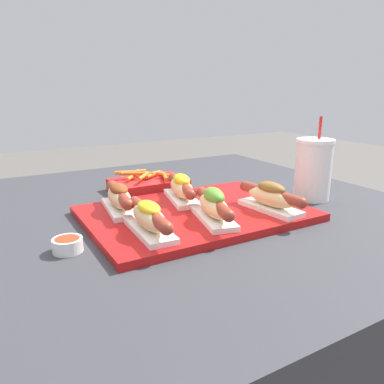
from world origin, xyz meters
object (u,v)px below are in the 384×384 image
object	(u,v)px
hot_dog_3	(119,198)
fries_basket	(148,184)
drink_cup	(313,169)
hot_dog_1	(214,206)
hot_dog_0	(149,218)
hot_dog_4	(182,188)
sauce_bowl	(68,244)
hot_dog_2	(271,197)
serving_tray	(196,213)

from	to	relation	value
hot_dog_3	fries_basket	xyz separation A→B (m)	(0.16, 0.20, -0.03)
drink_cup	hot_dog_1	bearing A→B (deg)	-171.50
hot_dog_0	hot_dog_4	bearing A→B (deg)	45.39
hot_dog_1	fries_basket	size ratio (longest dim) A/B	0.92
drink_cup	sauce_bowl	bearing A→B (deg)	-178.32
hot_dog_3	fries_basket	size ratio (longest dim) A/B	0.94
sauce_bowl	fries_basket	world-z (taller)	fries_basket
hot_dog_1	hot_dog_4	world-z (taller)	hot_dog_1
drink_cup	fries_basket	world-z (taller)	drink_cup
hot_dog_2	fries_basket	distance (m)	0.41
hot_dog_2	serving_tray	bearing A→B (deg)	149.25
hot_dog_4	drink_cup	world-z (taller)	drink_cup
fries_basket	serving_tray	bearing A→B (deg)	-89.29
serving_tray	hot_dog_4	bearing A→B (deg)	85.59
serving_tray	hot_dog_1	distance (m)	0.09
hot_dog_1	sauce_bowl	distance (m)	0.31
hot_dog_0	hot_dog_2	bearing A→B (deg)	-1.93
hot_dog_0	drink_cup	bearing A→B (deg)	5.75
hot_dog_2	hot_dog_0	bearing A→B (deg)	178.07
sauce_bowl	hot_dog_0	bearing A→B (deg)	-11.65
hot_dog_1	drink_cup	xyz separation A→B (m)	(0.36, 0.05, 0.03)
hot_dog_3	hot_dog_0	bearing A→B (deg)	-88.37
hot_dog_1	fries_basket	world-z (taller)	hot_dog_1
hot_dog_1	hot_dog_4	xyz separation A→B (m)	(0.01, 0.17, -0.00)
sauce_bowl	serving_tray	bearing A→B (deg)	8.76
hot_dog_1	drink_cup	bearing A→B (deg)	8.50
sauce_bowl	fries_basket	distance (m)	0.45
drink_cup	fries_basket	xyz separation A→B (m)	(-0.36, 0.31, -0.06)
hot_dog_3	drink_cup	size ratio (longest dim) A/B	0.90
sauce_bowl	fries_basket	xyz separation A→B (m)	(0.31, 0.33, 0.01)
serving_tray	sauce_bowl	world-z (taller)	sauce_bowl
hot_dog_0	fries_basket	bearing A→B (deg)	67.02
hot_dog_1	hot_dog_2	xyz separation A→B (m)	(0.16, -0.01, -0.00)
drink_cup	hot_dog_4	bearing A→B (deg)	162.07
hot_dog_2	fries_basket	world-z (taller)	hot_dog_2
serving_tray	hot_dog_0	world-z (taller)	hot_dog_0
sauce_bowl	hot_dog_2	bearing A→B (deg)	-5.23
sauce_bowl	fries_basket	size ratio (longest dim) A/B	0.26
hot_dog_4	sauce_bowl	size ratio (longest dim) A/B	3.51
sauce_bowl	drink_cup	bearing A→B (deg)	1.68
hot_dog_1	drink_cup	size ratio (longest dim) A/B	0.88
hot_dog_3	hot_dog_4	world-z (taller)	hot_dog_4
hot_dog_2	fries_basket	size ratio (longest dim) A/B	0.94
drink_cup	serving_tray	bearing A→B (deg)	175.44
serving_tray	hot_dog_2	size ratio (longest dim) A/B	2.52
hot_dog_0	hot_dog_4	size ratio (longest dim) A/B	1.02
hot_dog_3	hot_dog_2	bearing A→B (deg)	-29.33
serving_tray	drink_cup	xyz separation A→B (m)	(0.36, -0.03, 0.08)
sauce_bowl	drink_cup	world-z (taller)	drink_cup
hot_dog_2	drink_cup	size ratio (longest dim) A/B	0.90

